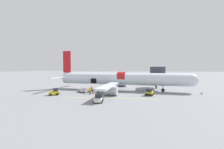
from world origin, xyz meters
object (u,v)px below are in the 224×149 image
at_px(baggage_cart_queued, 84,91).
at_px(ground_crew_driver, 112,90).
at_px(baggage_tug_lead, 98,99).
at_px(ground_crew_loader_a, 90,91).
at_px(baggage_tug_rear, 149,93).
at_px(baggage_cart_loading, 102,90).
at_px(suitcase_on_tarmac_upright, 93,92).
at_px(ground_crew_loader_b, 92,88).
at_px(baggage_tug_mid, 54,92).
at_px(airplane, 120,79).

height_order(baggage_cart_queued, ground_crew_driver, ground_crew_driver).
bearing_deg(baggage_cart_queued, baggage_tug_lead, -51.85).
bearing_deg(ground_crew_loader_a, baggage_tug_rear, 8.37).
relative_size(baggage_cart_loading, suitcase_on_tarmac_upright, 4.45).
bearing_deg(ground_crew_loader_b, baggage_tug_lead, -62.98).
bearing_deg(baggage_cart_loading, baggage_tug_lead, -76.62).
distance_m(ground_crew_loader_b, suitcase_on_tarmac_upright, 3.67).
relative_size(baggage_tug_mid, baggage_cart_loading, 0.70).
height_order(baggage_tug_rear, suitcase_on_tarmac_upright, baggage_tug_rear).
xyz_separation_m(baggage_tug_lead, suitcase_on_tarmac_upright, (-4.26, 8.07, -0.27)).
xyz_separation_m(ground_crew_loader_a, suitcase_on_tarmac_upright, (0.26, 1.14, -0.59)).
bearing_deg(baggage_cart_queued, baggage_tug_rear, -0.27).
xyz_separation_m(baggage_tug_rear, ground_crew_loader_a, (-14.14, -2.08, 0.27)).
bearing_deg(baggage_tug_mid, ground_crew_driver, 23.36).
distance_m(baggage_tug_lead, ground_crew_loader_a, 8.28).
bearing_deg(suitcase_on_tarmac_upright, ground_crew_driver, 18.95).
height_order(baggage_cart_loading, baggage_cart_queued, baggage_cart_loading).
bearing_deg(baggage_tug_rear, ground_crew_loader_a, -171.63).
xyz_separation_m(airplane, ground_crew_driver, (-1.16, -5.29, -2.38)).
distance_m(baggage_cart_queued, ground_crew_driver, 7.51).
distance_m(baggage_cart_queued, suitcase_on_tarmac_upright, 3.06).
height_order(airplane, ground_crew_loader_a, airplane).
height_order(baggage_cart_loading, suitcase_on_tarmac_upright, baggage_cart_loading).
relative_size(airplane, ground_crew_driver, 24.06).
bearing_deg(ground_crew_driver, baggage_tug_lead, -92.02).
distance_m(baggage_tug_rear, baggage_cart_loading, 12.01).
bearing_deg(ground_crew_loader_b, airplane, 26.10).
height_order(baggage_tug_mid, ground_crew_loader_b, baggage_tug_mid).
bearing_deg(ground_crew_driver, ground_crew_loader_a, -150.76).
xyz_separation_m(ground_crew_driver, suitcase_on_tarmac_upright, (-4.61, -1.58, -0.52)).
xyz_separation_m(baggage_cart_loading, ground_crew_loader_b, (-3.44, 1.47, 0.24)).
bearing_deg(suitcase_on_tarmac_upright, baggage_tug_rear, 3.87).
xyz_separation_m(baggage_tug_mid, baggage_cart_queued, (5.40, 5.00, -0.18)).
xyz_separation_m(baggage_tug_rear, baggage_cart_queued, (-16.76, 0.08, -0.19)).
bearing_deg(baggage_cart_loading, baggage_tug_mid, -150.32).
height_order(baggage_tug_rear, baggage_cart_queued, baggage_tug_rear).
bearing_deg(airplane, ground_crew_loader_b, -153.90).
height_order(baggage_tug_lead, ground_crew_loader_b, ground_crew_loader_b).
distance_m(airplane, ground_crew_driver, 5.91).
xyz_separation_m(baggage_cart_loading, suitcase_on_tarmac_upright, (-1.91, -1.82, -0.25)).
bearing_deg(ground_crew_loader_b, baggage_tug_rear, -8.68).
bearing_deg(ground_crew_loader_b, ground_crew_driver, -15.59).
bearing_deg(ground_crew_driver, baggage_cart_loading, 174.89).
height_order(baggage_cart_queued, suitcase_on_tarmac_upright, baggage_cart_queued).
xyz_separation_m(baggage_cart_queued, ground_crew_loader_b, (1.35, 2.27, 0.36)).
height_order(baggage_tug_lead, ground_crew_driver, ground_crew_driver).
relative_size(baggage_tug_lead, baggage_cart_loading, 0.71).
bearing_deg(baggage_cart_loading, ground_crew_loader_a, -126.19).
xyz_separation_m(baggage_tug_lead, ground_crew_loader_b, (-5.80, 11.37, 0.22)).
xyz_separation_m(ground_crew_loader_a, ground_crew_loader_b, (-1.28, 4.43, -0.10)).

